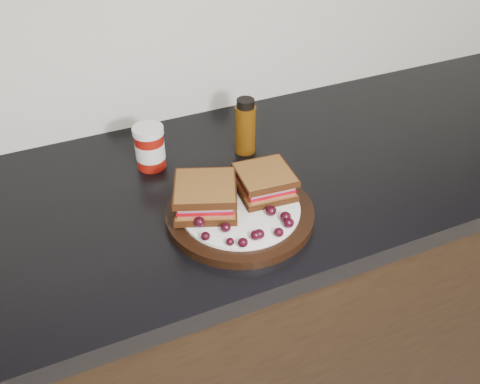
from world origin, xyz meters
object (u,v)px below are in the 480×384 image
(sandwich_left, at_px, (205,196))
(condiment_jar, at_px, (150,147))
(plate, at_px, (240,213))
(oil_bottle, at_px, (245,126))

(sandwich_left, distance_m, condiment_jar, 0.21)
(sandwich_left, height_order, condiment_jar, condiment_jar)
(plate, xyz_separation_m, sandwich_left, (-0.06, 0.03, 0.04))
(sandwich_left, xyz_separation_m, condiment_jar, (-0.05, 0.21, -0.00))
(sandwich_left, relative_size, condiment_jar, 1.19)
(sandwich_left, bearing_deg, plate, -2.73)
(sandwich_left, relative_size, oil_bottle, 0.89)
(plate, relative_size, condiment_jar, 2.93)
(plate, relative_size, sandwich_left, 2.46)
(condiment_jar, bearing_deg, oil_bottle, -7.31)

